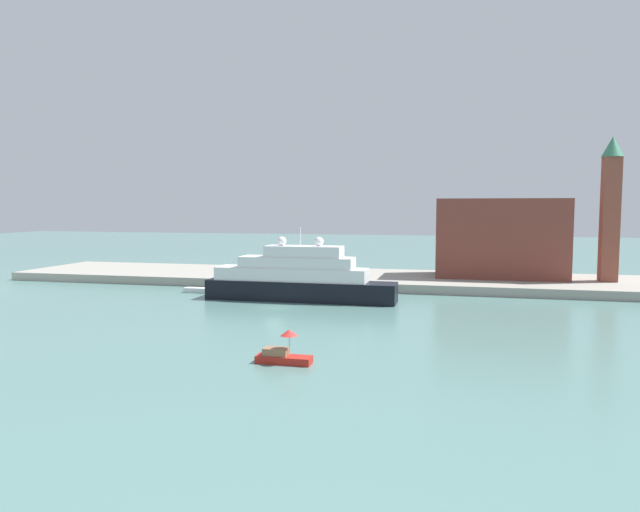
{
  "coord_description": "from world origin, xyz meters",
  "views": [
    {
      "loc": [
        23.36,
        -71.52,
        13.2
      ],
      "look_at": [
        4.7,
        6.0,
        6.42
      ],
      "focal_mm": 32.42,
      "sensor_mm": 36.0,
      "label": 1
    }
  ],
  "objects_px": {
    "large_yacht": "(298,279)",
    "person_figure": "(266,272)",
    "parked_car": "(245,273)",
    "mooring_bollard": "(348,279)",
    "small_motorboat": "(283,354)",
    "work_barge": "(204,290)",
    "harbor_building": "(500,238)",
    "bell_tower": "(610,204)"
  },
  "relations": [
    {
      "from": "large_yacht",
      "to": "person_figure",
      "type": "relative_size",
      "value": 17.49
    },
    {
      "from": "parked_car",
      "to": "mooring_bollard",
      "type": "bearing_deg",
      "value": -9.0
    },
    {
      "from": "mooring_bollard",
      "to": "parked_car",
      "type": "bearing_deg",
      "value": 171.0
    },
    {
      "from": "parked_car",
      "to": "mooring_bollard",
      "type": "distance_m",
      "value": 18.64
    },
    {
      "from": "large_yacht",
      "to": "parked_car",
      "type": "bearing_deg",
      "value": 133.27
    },
    {
      "from": "small_motorboat",
      "to": "person_figure",
      "type": "height_order",
      "value": "person_figure"
    },
    {
      "from": "work_barge",
      "to": "small_motorboat",
      "type": "bearing_deg",
      "value": -56.3
    },
    {
      "from": "small_motorboat",
      "to": "harbor_building",
      "type": "distance_m",
      "value": 59.62
    },
    {
      "from": "large_yacht",
      "to": "harbor_building",
      "type": "xyz_separation_m",
      "value": [
        28.82,
        23.24,
        4.92
      ]
    },
    {
      "from": "bell_tower",
      "to": "person_figure",
      "type": "xyz_separation_m",
      "value": [
        -55.13,
        -5.63,
        -11.51
      ]
    },
    {
      "from": "small_motorboat",
      "to": "mooring_bollard",
      "type": "height_order",
      "value": "small_motorboat"
    },
    {
      "from": "bell_tower",
      "to": "small_motorboat",
      "type": "bearing_deg",
      "value": -125.12
    },
    {
      "from": "harbor_building",
      "to": "person_figure",
      "type": "distance_m",
      "value": 40.13
    },
    {
      "from": "person_figure",
      "to": "work_barge",
      "type": "bearing_deg",
      "value": -116.93
    },
    {
      "from": "parked_car",
      "to": "person_figure",
      "type": "bearing_deg",
      "value": 23.21
    },
    {
      "from": "harbor_building",
      "to": "large_yacht",
      "type": "bearing_deg",
      "value": -141.12
    },
    {
      "from": "bell_tower",
      "to": "parked_car",
      "type": "xyz_separation_m",
      "value": [
        -58.27,
        -6.97,
        -11.63
      ]
    },
    {
      "from": "small_motorboat",
      "to": "parked_car",
      "type": "distance_m",
      "value": 50.65
    },
    {
      "from": "person_figure",
      "to": "mooring_bollard",
      "type": "relative_size",
      "value": 1.77
    },
    {
      "from": "work_barge",
      "to": "harbor_building",
      "type": "distance_m",
      "value": 49.59
    },
    {
      "from": "parked_car",
      "to": "mooring_bollard",
      "type": "relative_size",
      "value": 5.17
    },
    {
      "from": "small_motorboat",
      "to": "work_barge",
      "type": "bearing_deg",
      "value": 123.7
    },
    {
      "from": "harbor_building",
      "to": "bell_tower",
      "type": "height_order",
      "value": "bell_tower"
    },
    {
      "from": "large_yacht",
      "to": "parked_car",
      "type": "xyz_separation_m",
      "value": [
        -13.23,
        14.05,
        -1.06
      ]
    },
    {
      "from": "work_barge",
      "to": "bell_tower",
      "type": "distance_m",
      "value": 64.92
    },
    {
      "from": "person_figure",
      "to": "mooring_bollard",
      "type": "xyz_separation_m",
      "value": [
        15.27,
        -4.26,
        -0.28
      ]
    },
    {
      "from": "person_figure",
      "to": "mooring_bollard",
      "type": "distance_m",
      "value": 15.85
    },
    {
      "from": "small_motorboat",
      "to": "person_figure",
      "type": "bearing_deg",
      "value": 110.56
    },
    {
      "from": "large_yacht",
      "to": "work_barge",
      "type": "xyz_separation_m",
      "value": [
        -16.08,
        3.62,
        -2.71
      ]
    },
    {
      "from": "bell_tower",
      "to": "mooring_bollard",
      "type": "bearing_deg",
      "value": -166.07
    },
    {
      "from": "bell_tower",
      "to": "parked_car",
      "type": "distance_m",
      "value": 59.83
    },
    {
      "from": "large_yacht",
      "to": "person_figure",
      "type": "distance_m",
      "value": 18.44
    },
    {
      "from": "harbor_building",
      "to": "work_barge",
      "type": "bearing_deg",
      "value": -156.39
    },
    {
      "from": "parked_car",
      "to": "bell_tower",
      "type": "bearing_deg",
      "value": 6.82
    },
    {
      "from": "small_motorboat",
      "to": "mooring_bollard",
      "type": "relative_size",
      "value": 5.41
    },
    {
      "from": "parked_car",
      "to": "person_figure",
      "type": "xyz_separation_m",
      "value": [
        3.14,
        1.35,
        0.13
      ]
    },
    {
      "from": "large_yacht",
      "to": "mooring_bollard",
      "type": "bearing_deg",
      "value": 65.08
    },
    {
      "from": "parked_car",
      "to": "large_yacht",
      "type": "bearing_deg",
      "value": -46.73
    },
    {
      "from": "mooring_bollard",
      "to": "small_motorboat",
      "type": "bearing_deg",
      "value": -86.64
    },
    {
      "from": "work_barge",
      "to": "person_figure",
      "type": "xyz_separation_m",
      "value": [
        5.99,
        11.79,
        1.77
      ]
    },
    {
      "from": "small_motorboat",
      "to": "mooring_bollard",
      "type": "bearing_deg",
      "value": 93.36
    },
    {
      "from": "large_yacht",
      "to": "work_barge",
      "type": "distance_m",
      "value": 16.7
    }
  ]
}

